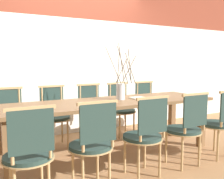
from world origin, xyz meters
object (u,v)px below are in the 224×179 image
dining_table (112,107)px  book_stack (138,98)px  chair_near_center (145,133)px  vase_centerpiece (121,90)px  chair_far_center (92,110)px

dining_table → book_stack: bearing=1.6°
chair_near_center → book_stack: bearing=61.0°
dining_table → vase_centerpiece: (0.15, 0.03, 0.23)m
dining_table → chair_near_center: bearing=-89.9°
book_stack → chair_near_center: bearing=-119.0°
dining_table → book_stack: (0.42, 0.01, 0.10)m
dining_table → chair_near_center: size_ratio=3.19×
chair_near_center → chair_far_center: 1.49m
chair_far_center → dining_table: bearing=87.3°
chair_near_center → vase_centerpiece: bearing=79.0°
chair_near_center → dining_table: bearing=90.1°
chair_far_center → chair_near_center: bearing=88.7°
chair_near_center → book_stack: (0.42, 0.76, 0.26)m
chair_far_center → book_stack: 0.87m
chair_far_center → book_stack: bearing=117.7°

